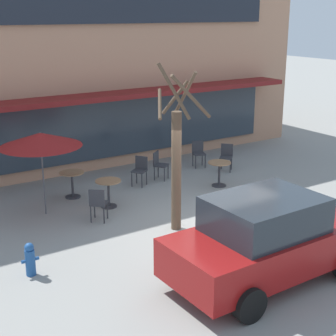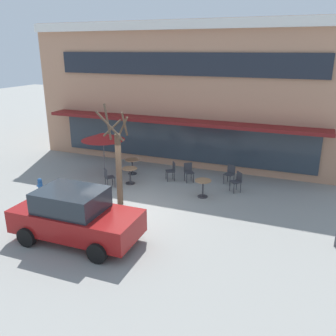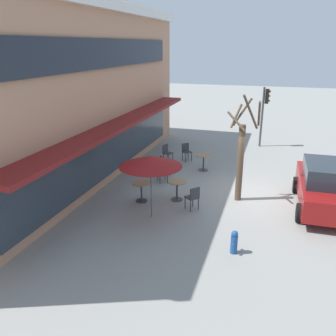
{
  "view_description": "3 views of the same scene",
  "coord_description": "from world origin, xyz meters",
  "px_view_note": "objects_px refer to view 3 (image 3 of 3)",
  "views": [
    {
      "loc": [
        -7.13,
        -9.2,
        5.13
      ],
      "look_at": [
        0.44,
        2.36,
        0.91
      ],
      "focal_mm": 55.0,
      "sensor_mm": 36.0,
      "label": 1
    },
    {
      "loc": [
        6.2,
        -11.13,
        6.02
      ],
      "look_at": [
        0.5,
        3.08,
        0.87
      ],
      "focal_mm": 38.0,
      "sensor_mm": 36.0,
      "label": 2
    },
    {
      "loc": [
        -13.28,
        -0.65,
        5.64
      ],
      "look_at": [
        -0.77,
        3.21,
        1.07
      ],
      "focal_mm": 38.0,
      "sensor_mm": 36.0,
      "label": 3
    }
  ],
  "objects_px": {
    "cafe_table_by_tree": "(141,189)",
    "street_tree": "(241,155)",
    "cafe_chair_0": "(186,151)",
    "cafe_chair_4": "(167,152)",
    "traffic_light_pole": "(265,107)",
    "fire_hydrant": "(234,242)",
    "parked_sedan": "(326,186)",
    "patio_umbrella_green_folded": "(151,161)",
    "cafe_chair_2": "(164,164)",
    "cafe_table_streetside": "(204,160)",
    "cafe_table_near_wall": "(177,187)",
    "cafe_chair_1": "(193,197)",
    "cafe_chair_3": "(162,170)"
  },
  "relations": [
    {
      "from": "patio_umbrella_green_folded",
      "to": "cafe_chair_2",
      "type": "height_order",
      "value": "patio_umbrella_green_folded"
    },
    {
      "from": "cafe_table_streetside",
      "to": "parked_sedan",
      "type": "height_order",
      "value": "parked_sedan"
    },
    {
      "from": "cafe_table_streetside",
      "to": "cafe_chair_4",
      "type": "relative_size",
      "value": 0.85
    },
    {
      "from": "cafe_table_by_tree",
      "to": "cafe_chair_3",
      "type": "distance_m",
      "value": 2.18
    },
    {
      "from": "cafe_chair_2",
      "to": "traffic_light_pole",
      "type": "bearing_deg",
      "value": -32.14
    },
    {
      "from": "cafe_chair_0",
      "to": "cafe_chair_1",
      "type": "height_order",
      "value": "same"
    },
    {
      "from": "patio_umbrella_green_folded",
      "to": "cafe_chair_2",
      "type": "distance_m",
      "value": 4.43
    },
    {
      "from": "cafe_chair_3",
      "to": "traffic_light_pole",
      "type": "relative_size",
      "value": 0.26
    },
    {
      "from": "cafe_table_streetside",
      "to": "cafe_chair_2",
      "type": "bearing_deg",
      "value": 126.8
    },
    {
      "from": "patio_umbrella_green_folded",
      "to": "cafe_chair_1",
      "type": "height_order",
      "value": "patio_umbrella_green_folded"
    },
    {
      "from": "cafe_chair_1",
      "to": "traffic_light_pole",
      "type": "bearing_deg",
      "value": -11.16
    },
    {
      "from": "cafe_chair_4",
      "to": "traffic_light_pole",
      "type": "relative_size",
      "value": 0.26
    },
    {
      "from": "street_tree",
      "to": "cafe_table_by_tree",
      "type": "bearing_deg",
      "value": 109.48
    },
    {
      "from": "cafe_table_near_wall",
      "to": "cafe_chair_1",
      "type": "xyz_separation_m",
      "value": [
        -0.7,
        -0.79,
        0.01
      ]
    },
    {
      "from": "street_tree",
      "to": "cafe_chair_3",
      "type": "bearing_deg",
      "value": 74.33
    },
    {
      "from": "cafe_table_by_tree",
      "to": "street_tree",
      "type": "xyz_separation_m",
      "value": [
        1.23,
        -3.49,
        1.28
      ]
    },
    {
      "from": "cafe_table_streetside",
      "to": "cafe_chair_1",
      "type": "xyz_separation_m",
      "value": [
        -4.32,
        -0.52,
        0.01
      ]
    },
    {
      "from": "cafe_chair_4",
      "to": "street_tree",
      "type": "bearing_deg",
      "value": -132.18
    },
    {
      "from": "cafe_table_streetside",
      "to": "fire_hydrant",
      "type": "distance_m",
      "value": 7.06
    },
    {
      "from": "cafe_table_by_tree",
      "to": "cafe_chair_0",
      "type": "relative_size",
      "value": 0.85
    },
    {
      "from": "patio_umbrella_green_folded",
      "to": "cafe_chair_1",
      "type": "distance_m",
      "value": 2.16
    },
    {
      "from": "cafe_table_streetside",
      "to": "patio_umbrella_green_folded",
      "type": "xyz_separation_m",
      "value": [
        -5.25,
        0.72,
        1.51
      ]
    },
    {
      "from": "street_tree",
      "to": "fire_hydrant",
      "type": "xyz_separation_m",
      "value": [
        -3.77,
        -0.3,
        -1.45
      ]
    },
    {
      "from": "cafe_chair_1",
      "to": "cafe_chair_3",
      "type": "height_order",
      "value": "same"
    },
    {
      "from": "cafe_table_by_tree",
      "to": "traffic_light_pole",
      "type": "xyz_separation_m",
      "value": [
        9.27,
        -3.9,
        1.78
      ]
    },
    {
      "from": "cafe_table_by_tree",
      "to": "cafe_chair_0",
      "type": "xyz_separation_m",
      "value": [
        5.37,
        -0.37,
        0.01
      ]
    },
    {
      "from": "cafe_chair_2",
      "to": "cafe_chair_3",
      "type": "bearing_deg",
      "value": -168.02
    },
    {
      "from": "cafe_chair_1",
      "to": "cafe_chair_3",
      "type": "relative_size",
      "value": 1.0
    },
    {
      "from": "cafe_chair_0",
      "to": "fire_hydrant",
      "type": "height_order",
      "value": "cafe_chair_0"
    },
    {
      "from": "cafe_chair_0",
      "to": "street_tree",
      "type": "height_order",
      "value": "street_tree"
    },
    {
      "from": "parked_sedan",
      "to": "cafe_chair_0",
      "type": "bearing_deg",
      "value": 56.64
    },
    {
      "from": "cafe_table_streetside",
      "to": "street_tree",
      "type": "distance_m",
      "value": 3.74
    },
    {
      "from": "cafe_table_streetside",
      "to": "cafe_chair_0",
      "type": "relative_size",
      "value": 0.85
    },
    {
      "from": "cafe_table_by_tree",
      "to": "parked_sedan",
      "type": "xyz_separation_m",
      "value": [
        1.31,
        -6.52,
        0.36
      ]
    },
    {
      "from": "cafe_chair_0",
      "to": "cafe_chair_1",
      "type": "xyz_separation_m",
      "value": [
        -5.54,
        -1.67,
        0.0
      ]
    },
    {
      "from": "cafe_chair_1",
      "to": "cafe_chair_4",
      "type": "relative_size",
      "value": 1.0
    },
    {
      "from": "cafe_chair_2",
      "to": "cafe_chair_3",
      "type": "xyz_separation_m",
      "value": [
        -0.79,
        -0.17,
        0.0
      ]
    },
    {
      "from": "cafe_chair_0",
      "to": "cafe_table_streetside",
      "type": "bearing_deg",
      "value": -136.82
    },
    {
      "from": "cafe_table_streetside",
      "to": "cafe_table_near_wall",
      "type": "bearing_deg",
      "value": 175.74
    },
    {
      "from": "cafe_table_near_wall",
      "to": "cafe_chair_4",
      "type": "distance_m",
      "value": 4.67
    },
    {
      "from": "cafe_table_near_wall",
      "to": "parked_sedan",
      "type": "distance_m",
      "value": 5.35
    },
    {
      "from": "cafe_table_by_tree",
      "to": "parked_sedan",
      "type": "bearing_deg",
      "value": -78.61
    },
    {
      "from": "cafe_chair_4",
      "to": "parked_sedan",
      "type": "height_order",
      "value": "parked_sedan"
    },
    {
      "from": "fire_hydrant",
      "to": "parked_sedan",
      "type": "bearing_deg",
      "value": -35.4
    },
    {
      "from": "traffic_light_pole",
      "to": "patio_umbrella_green_folded",
      "type": "bearing_deg",
      "value": 163.35
    },
    {
      "from": "parked_sedan",
      "to": "fire_hydrant",
      "type": "height_order",
      "value": "parked_sedan"
    },
    {
      "from": "cafe_table_by_tree",
      "to": "cafe_chair_3",
      "type": "relative_size",
      "value": 0.85
    },
    {
      "from": "cafe_table_near_wall",
      "to": "cafe_chair_3",
      "type": "relative_size",
      "value": 0.85
    },
    {
      "from": "cafe_chair_2",
      "to": "cafe_chair_0",
      "type": "bearing_deg",
      "value": -10.12
    },
    {
      "from": "patio_umbrella_green_folded",
      "to": "cafe_table_near_wall",
      "type": "bearing_deg",
      "value": -15.37
    }
  ]
}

